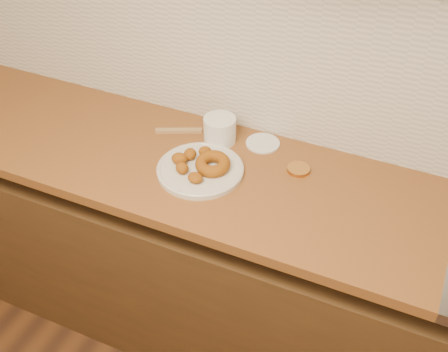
{
  "coord_description": "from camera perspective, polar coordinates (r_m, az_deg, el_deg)",
  "views": [
    {
      "loc": [
        0.36,
        0.31,
        2.14
      ],
      "look_at": [
        -0.24,
        1.64,
        0.93
      ],
      "focal_mm": 45.0,
      "sensor_mm": 36.0,
      "label": 1
    }
  ],
  "objects": [
    {
      "name": "brass_jar_lid",
      "position": [
        1.98,
        7.58,
        0.68
      ],
      "size": [
        0.1,
        0.1,
        0.01
      ],
      "primitive_type": "cylinder",
      "rotation": [
        0.0,
        0.0,
        0.29
      ],
      "color": "#BC7C34",
      "rests_on": "butcher_block"
    },
    {
      "name": "wall_back",
      "position": [
        1.9,
        11.64,
        14.32
      ],
      "size": [
        4.0,
        0.02,
        2.7
      ],
      "primitive_type": "cube",
      "color": "tan",
      "rests_on": "ground"
    },
    {
      "name": "backsplash",
      "position": [
        1.96,
        10.97,
        10.23
      ],
      "size": [
        3.6,
        0.02,
        0.6
      ],
      "primitive_type": "cube",
      "color": "beige",
      "rests_on": "wall_back"
    },
    {
      "name": "butcher_block",
      "position": [
        2.12,
        -9.47,
        2.64
      ],
      "size": [
        2.3,
        0.62,
        0.04
      ],
      "primitive_type": "cube",
      "color": "brown",
      "rests_on": "base_cabinet"
    },
    {
      "name": "donut_plate",
      "position": [
        1.95,
        -2.43,
        0.63
      ],
      "size": [
        0.3,
        0.3,
        0.02
      ],
      "primitive_type": "cylinder",
      "color": "beige",
      "rests_on": "butcher_block"
    },
    {
      "name": "ring_donut",
      "position": [
        1.93,
        -1.17,
        1.26
      ],
      "size": [
        0.15,
        0.15,
        0.05
      ],
      "primitive_type": "torus",
      "rotation": [
        0.1,
        0.0,
        0.26
      ],
      "color": "#90510F",
      "rests_on": "donut_plate"
    },
    {
      "name": "plastic_tub",
      "position": [
        2.08,
        -0.44,
        4.71
      ],
      "size": [
        0.14,
        0.14,
        0.1
      ],
      "primitive_type": "cylinder",
      "rotation": [
        0.0,
        0.0,
        -0.22
      ],
      "color": "white",
      "rests_on": "butcher_block"
    },
    {
      "name": "wooden_utensil",
      "position": [
        2.15,
        -4.62,
        4.61
      ],
      "size": [
        0.17,
        0.09,
        0.01
      ],
      "primitive_type": "cube",
      "rotation": [
        0.0,
        0.0,
        0.44
      ],
      "color": "#A17B4D",
      "rests_on": "butcher_block"
    },
    {
      "name": "fried_dough_chunks",
      "position": [
        1.95,
        -3.58,
        1.43
      ],
      "size": [
        0.16,
        0.2,
        0.04
      ],
      "color": "#90510F",
      "rests_on": "donut_plate"
    },
    {
      "name": "base_cabinet",
      "position": [
        2.26,
        6.33,
        -11.56
      ],
      "size": [
        3.6,
        0.6,
        0.77
      ],
      "primitive_type": "cube",
      "color": "#4D3117",
      "rests_on": "floor"
    },
    {
      "name": "tub_lid",
      "position": [
        2.09,
        3.96,
        3.33
      ],
      "size": [
        0.14,
        0.14,
        0.01
      ],
      "primitive_type": "cylinder",
      "rotation": [
        0.0,
        0.0,
        -0.12
      ],
      "color": "white",
      "rests_on": "butcher_block"
    }
  ]
}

